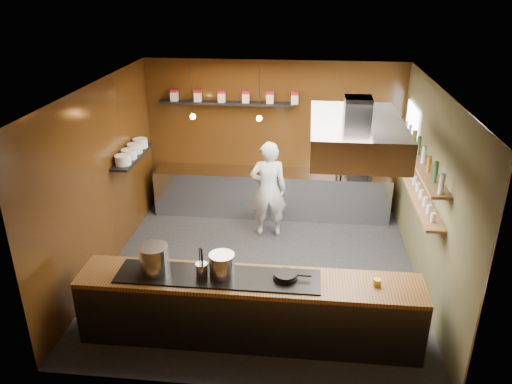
# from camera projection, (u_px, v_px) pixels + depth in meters

# --- Properties ---
(floor) EXTENTS (5.00, 5.00, 0.00)m
(floor) POSITION_uv_depth(u_px,v_px,m) (261.00, 272.00, 8.13)
(floor) COLOR #232325
(floor) RESTS_ON ground
(back_wall) EXTENTS (5.00, 0.00, 5.00)m
(back_wall) POSITION_uv_depth(u_px,v_px,m) (273.00, 138.00, 9.81)
(back_wall) COLOR #371B0A
(back_wall) RESTS_ON ground
(left_wall) EXTENTS (0.00, 5.00, 5.00)m
(left_wall) POSITION_uv_depth(u_px,v_px,m) (102.00, 181.00, 7.77)
(left_wall) COLOR #371B0A
(left_wall) RESTS_ON ground
(right_wall) EXTENTS (0.00, 5.00, 5.00)m
(right_wall) POSITION_uv_depth(u_px,v_px,m) (431.00, 194.00, 7.29)
(right_wall) COLOR #4E4F2C
(right_wall) RESTS_ON ground
(ceiling) EXTENTS (5.00, 5.00, 0.00)m
(ceiling) POSITION_uv_depth(u_px,v_px,m) (262.00, 88.00, 6.93)
(ceiling) COLOR silver
(ceiling) RESTS_ON back_wall
(window_pane) EXTENTS (0.00, 1.00, 1.00)m
(window_pane) POSITION_uv_depth(u_px,v_px,m) (410.00, 134.00, 8.68)
(window_pane) COLOR white
(window_pane) RESTS_ON right_wall
(prep_counter) EXTENTS (4.60, 0.65, 0.90)m
(prep_counter) POSITION_uv_depth(u_px,v_px,m) (271.00, 193.00, 9.93)
(prep_counter) COLOR silver
(prep_counter) RESTS_ON floor
(pass_counter) EXTENTS (4.40, 0.72, 0.94)m
(pass_counter) POSITION_uv_depth(u_px,v_px,m) (249.00, 308.00, 6.49)
(pass_counter) COLOR #38383D
(pass_counter) RESTS_ON floor
(tin_shelf) EXTENTS (2.60, 0.26, 0.04)m
(tin_shelf) POSITION_uv_depth(u_px,v_px,m) (226.00, 103.00, 9.48)
(tin_shelf) COLOR black
(tin_shelf) RESTS_ON back_wall
(plate_shelf) EXTENTS (0.30, 1.40, 0.04)m
(plate_shelf) POSITION_uv_depth(u_px,v_px,m) (133.00, 157.00, 8.64)
(plate_shelf) COLOR black
(plate_shelf) RESTS_ON left_wall
(bottle_shelf_upper) EXTENTS (0.26, 2.80, 0.04)m
(bottle_shelf_upper) POSITION_uv_depth(u_px,v_px,m) (420.00, 160.00, 7.41)
(bottle_shelf_upper) COLOR olive
(bottle_shelf_upper) RESTS_ON right_wall
(bottle_shelf_lower) EXTENTS (0.26, 2.80, 0.04)m
(bottle_shelf_lower) POSITION_uv_depth(u_px,v_px,m) (416.00, 189.00, 7.60)
(bottle_shelf_lower) COLOR olive
(bottle_shelf_lower) RESTS_ON right_wall
(extractor_hood) EXTENTS (1.20, 2.00, 0.72)m
(extractor_hood) POSITION_uv_depth(u_px,v_px,m) (356.00, 134.00, 6.64)
(extractor_hood) COLOR #38383D
(extractor_hood) RESTS_ON ceiling
(pendant_left) EXTENTS (0.10, 0.10, 0.95)m
(pendant_left) POSITION_uv_depth(u_px,v_px,m) (193.00, 114.00, 8.95)
(pendant_left) COLOR black
(pendant_left) RESTS_ON ceiling
(pendant_right) EXTENTS (0.10, 0.10, 0.95)m
(pendant_right) POSITION_uv_depth(u_px,v_px,m) (259.00, 116.00, 8.83)
(pendant_right) COLOR black
(pendant_right) RESTS_ON ceiling
(storage_tins) EXTENTS (2.43, 0.13, 0.22)m
(storage_tins) POSITION_uv_depth(u_px,v_px,m) (234.00, 96.00, 9.42)
(storage_tins) COLOR beige
(storage_tins) RESTS_ON tin_shelf
(plate_stacks) EXTENTS (0.26, 1.16, 0.16)m
(plate_stacks) POSITION_uv_depth(u_px,v_px,m) (132.00, 151.00, 8.60)
(plate_stacks) COLOR white
(plate_stacks) RESTS_ON plate_shelf
(bottles) EXTENTS (0.06, 2.66, 0.24)m
(bottles) POSITION_uv_depth(u_px,v_px,m) (421.00, 151.00, 7.35)
(bottles) COLOR silver
(bottles) RESTS_ON bottle_shelf_upper
(wine_glasses) EXTENTS (0.07, 2.37, 0.13)m
(wine_glasses) POSITION_uv_depth(u_px,v_px,m) (416.00, 184.00, 7.56)
(wine_glasses) COLOR silver
(wine_glasses) RESTS_ON bottle_shelf_lower
(stockpot_large) EXTENTS (0.49, 0.49, 0.37)m
(stockpot_large) POSITION_uv_depth(u_px,v_px,m) (154.00, 259.00, 6.35)
(stockpot_large) COLOR #BABCC2
(stockpot_large) RESTS_ON pass_counter
(stockpot_small) EXTENTS (0.33, 0.33, 0.30)m
(stockpot_small) POSITION_uv_depth(u_px,v_px,m) (222.00, 265.00, 6.28)
(stockpot_small) COLOR silver
(stockpot_small) RESTS_ON pass_counter
(utensil_crock) EXTENTS (0.17, 0.17, 0.19)m
(utensil_crock) POSITION_uv_depth(u_px,v_px,m) (202.00, 270.00, 6.27)
(utensil_crock) COLOR #B1B3B8
(utensil_crock) RESTS_ON pass_counter
(frying_pan) EXTENTS (0.48, 0.31, 0.08)m
(frying_pan) POSITION_uv_depth(u_px,v_px,m) (286.00, 276.00, 6.26)
(frying_pan) COLOR black
(frying_pan) RESTS_ON pass_counter
(butter_jar) EXTENTS (0.10, 0.10, 0.09)m
(butter_jar) POSITION_uv_depth(u_px,v_px,m) (377.00, 282.00, 6.16)
(butter_jar) COLOR gold
(butter_jar) RESTS_ON pass_counter
(espresso_machine) EXTENTS (0.50, 0.49, 0.40)m
(espresso_machine) POSITION_uv_depth(u_px,v_px,m) (361.00, 167.00, 9.44)
(espresso_machine) COLOR black
(espresso_machine) RESTS_ON prep_counter
(chef) EXTENTS (0.71, 0.52, 1.80)m
(chef) POSITION_uv_depth(u_px,v_px,m) (268.00, 190.00, 8.95)
(chef) COLOR white
(chef) RESTS_ON floor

